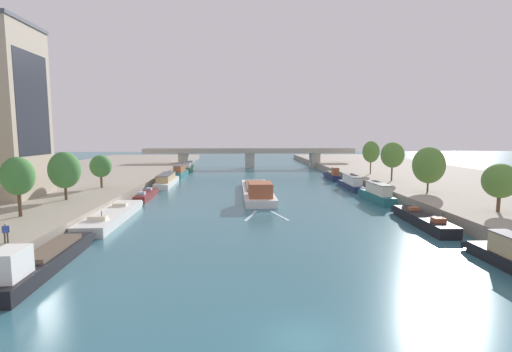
{
  "coord_description": "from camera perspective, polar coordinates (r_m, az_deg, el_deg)",
  "views": [
    {
      "loc": [
        -3.16,
        -17.44,
        10.33
      ],
      "look_at": [
        0.0,
        52.7,
        2.31
      ],
      "focal_mm": 25.9,
      "sensor_mm": 36.0,
      "label": 1
    }
  ],
  "objects": [
    {
      "name": "tree_right_end_of_row",
      "position": [
        73.19,
        20.34,
        3.07
      ],
      "size": [
        4.23,
        4.23,
        7.23
      ],
      "color": "brown",
      "rests_on": "quay_right"
    },
    {
      "name": "ground_plane",
      "position": [
        20.51,
        7.25,
        -23.77
      ],
      "size": [
        400.0,
        400.0,
        0.0
      ],
      "primitive_type": "plane",
      "color": "#336675"
    },
    {
      "name": "moored_boat_left_near",
      "position": [
        61.97,
        -16.56,
        -2.82
      ],
      "size": [
        1.94,
        10.62,
        2.15
      ],
      "color": "maroon",
      "rests_on": "ground"
    },
    {
      "name": "moored_boat_left_end",
      "position": [
        106.67,
        -10.41,
        1.42
      ],
      "size": [
        2.46,
        13.1,
        2.52
      ],
      "color": "#235633",
      "rests_on": "ground"
    },
    {
      "name": "moored_boat_left_downstream",
      "position": [
        32.53,
        -30.11,
        -11.21
      ],
      "size": [
        2.75,
        14.29,
        3.05
      ],
      "color": "black",
      "rests_on": "ground"
    },
    {
      "name": "tree_left_nearest",
      "position": [
        46.12,
        -32.9,
        -0.03
      ],
      "size": [
        3.28,
        3.28,
        6.36
      ],
      "color": "brown",
      "rests_on": "quay_left"
    },
    {
      "name": "tree_right_by_lamp",
      "position": [
        84.18,
        17.34,
        3.59
      ],
      "size": [
        3.61,
        3.61,
        7.21
      ],
      "color": "brown",
      "rests_on": "quay_right"
    },
    {
      "name": "tree_left_far",
      "position": [
        54.8,
        -27.47,
        0.81
      ],
      "size": [
        4.03,
        4.03,
        6.4
      ],
      "color": "brown",
      "rests_on": "quay_left"
    },
    {
      "name": "tree_right_far",
      "position": [
        49.4,
        33.54,
        -0.63
      ],
      "size": [
        3.72,
        3.72,
        5.46
      ],
      "color": "brown",
      "rests_on": "quay_right"
    },
    {
      "name": "moored_boat_left_midway",
      "position": [
        47.8,
        -21.33,
        -5.71
      ],
      "size": [
        3.72,
        16.67,
        2.21
      ],
      "color": "silver",
      "rests_on": "ground"
    },
    {
      "name": "moored_boat_right_second",
      "position": [
        72.17,
        14.5,
        -1.04
      ],
      "size": [
        2.54,
        12.87,
        2.64
      ],
      "color": "#1E284C",
      "rests_on": "ground"
    },
    {
      "name": "moored_boat_right_lone",
      "position": [
        86.3,
        11.67,
        0.12
      ],
      "size": [
        2.07,
        10.92,
        2.97
      ],
      "color": "#1E284C",
      "rests_on": "ground"
    },
    {
      "name": "person_on_quay",
      "position": [
        36.04,
        -34.2,
        -7.12
      ],
      "size": [
        0.5,
        0.3,
        1.62
      ],
      "color": "#473D33",
      "rests_on": "quay_left"
    },
    {
      "name": "moored_boat_left_second",
      "position": [
        76.77,
        -13.62,
        -0.65
      ],
      "size": [
        3.21,
        15.76,
        2.4
      ],
      "color": "silver",
      "rests_on": "ground"
    },
    {
      "name": "tree_left_by_lamp",
      "position": [
        64.86,
        -22.86,
        1.39
      ],
      "size": [
        3.37,
        3.37,
        5.33
      ],
      "color": "brown",
      "rests_on": "quay_left"
    },
    {
      "name": "quay_right",
      "position": [
        83.94,
        26.94,
        -0.71
      ],
      "size": [
        36.0,
        170.0,
        1.6
      ],
      "primitive_type": "cube",
      "color": "gray",
      "rests_on": "ground"
    },
    {
      "name": "quay_left",
      "position": [
        81.02,
        -28.17,
        -1.01
      ],
      "size": [
        36.0,
        170.0,
        1.6
      ],
      "primitive_type": "cube",
      "color": "gray",
      "rests_on": "ground"
    },
    {
      "name": "moored_boat_left_gap_after",
      "position": [
        91.66,
        -11.64,
        0.66
      ],
      "size": [
        2.54,
        11.3,
        2.85
      ],
      "color": "#23666B",
      "rests_on": "ground"
    },
    {
      "name": "tree_right_midway",
      "position": [
        61.17,
        25.13,
        1.54
      ],
      "size": [
        4.68,
        4.68,
        6.83
      ],
      "color": "brown",
      "rests_on": "quay_right"
    },
    {
      "name": "moored_boat_right_midway",
      "position": [
        59.29,
        18.18,
        -2.63
      ],
      "size": [
        2.29,
        10.8,
        2.97
      ],
      "color": "#23666B",
      "rests_on": "ground"
    },
    {
      "name": "bridge_far",
      "position": [
        113.5,
        -0.98,
        3.23
      ],
      "size": [
        64.35,
        4.4,
        5.95
      ],
      "color": "#ADA899",
      "rests_on": "ground"
    },
    {
      "name": "wake_behind_barge",
      "position": [
        47.1,
        1.38,
        -6.14
      ],
      "size": [
        5.6,
        5.91,
        0.03
      ],
      "color": "#A5D1DB",
      "rests_on": "ground"
    },
    {
      "name": "moored_boat_right_downstream",
      "position": [
        46.27,
        24.29,
        -6.17
      ],
      "size": [
        2.66,
        12.99,
        2.3
      ],
      "color": "black",
      "rests_on": "ground"
    },
    {
      "name": "barge_midriver",
      "position": [
        61.7,
        0.2,
        -2.24
      ],
      "size": [
        4.95,
        24.91,
        3.18
      ],
      "color": "silver",
      "rests_on": "ground"
    }
  ]
}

